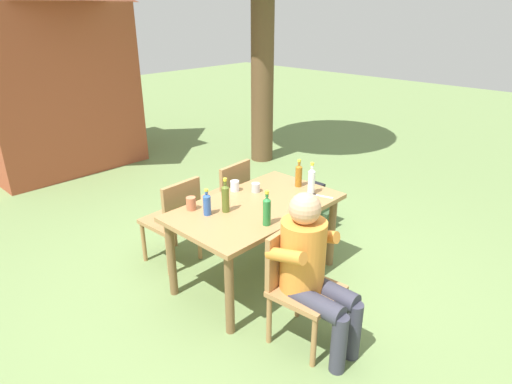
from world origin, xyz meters
name	(u,v)px	position (x,y,z in m)	size (l,w,h in m)	color
ground_plane	(256,278)	(0.00, 0.00, 0.00)	(24.00, 24.00, 0.00)	#6B844C
dining_table	(256,215)	(0.00, 0.00, 0.64)	(1.48, 0.87, 0.74)	#A37547
chair_near_left	(297,280)	(-0.34, -0.74, 0.49)	(0.48, 0.48, 0.87)	#A37547
chair_far_right	(227,197)	(0.34, 0.74, 0.49)	(0.47, 0.47, 0.87)	#A37547
chair_far_left	(175,217)	(-0.33, 0.74, 0.49)	(0.46, 0.46, 0.87)	#A37547
person_in_white_shirt	(311,266)	(-0.33, -0.84, 0.66)	(0.47, 0.61, 1.18)	orange
bottle_clear	(311,181)	(0.52, -0.20, 0.87)	(0.06, 0.06, 0.30)	white
bottle_blue	(207,204)	(-0.41, 0.16, 0.84)	(0.06, 0.06, 0.23)	#2D56A3
bottle_olive	(226,197)	(-0.27, 0.09, 0.87)	(0.06, 0.06, 0.30)	#566623
bottle_green	(267,210)	(-0.21, -0.31, 0.86)	(0.06, 0.06, 0.29)	#287A38
bottle_amber	(298,175)	(0.58, 0.00, 0.86)	(0.06, 0.06, 0.27)	#996019
cup_steel	(256,188)	(0.21, 0.20, 0.78)	(0.08, 0.08, 0.08)	#B2B7BC
cup_terracotta	(191,203)	(-0.44, 0.33, 0.80)	(0.08, 0.08, 0.11)	#BC6B47
cup_glass	(235,186)	(0.09, 0.36, 0.79)	(0.08, 0.08, 0.10)	silver
table_knife	(318,195)	(0.53, -0.27, 0.75)	(0.09, 0.24, 0.01)	silver
backpack_by_near_side	(311,204)	(1.29, 0.35, 0.21)	(0.29, 0.26, 0.44)	black
backpack_by_far_side	(321,210)	(1.23, 0.16, 0.21)	(0.28, 0.26, 0.43)	#47663D
brick_kiosk	(44,64)	(0.21, 4.49, 1.53)	(2.44, 1.98, 2.93)	#9E472D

